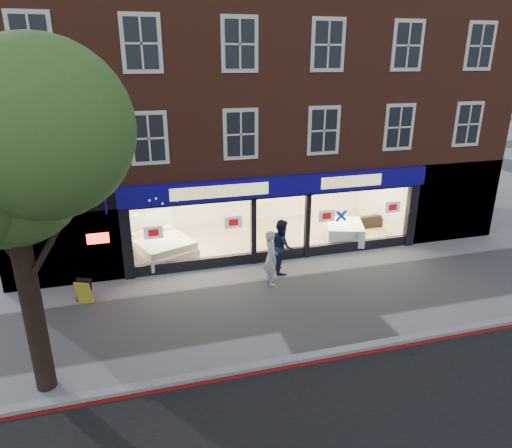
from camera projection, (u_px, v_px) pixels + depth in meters
name	position (u px, v px, depth m)	size (l,w,h in m)	color
ground	(311.00, 298.00, 14.54)	(120.00, 120.00, 0.00)	gray
kerb_line	(356.00, 355.00, 11.73)	(60.00, 0.10, 0.01)	#8C0A07
kerb_stone	(353.00, 349.00, 11.90)	(60.00, 0.25, 0.12)	gray
showroom_floor	(263.00, 238.00, 19.27)	(11.00, 4.50, 0.10)	tan
building	(252.00, 72.00, 18.51)	(19.00, 8.26, 10.30)	brown
street_tree	(4.00, 181.00, 8.91)	(4.00, 3.20, 6.60)	black
display_bed	(160.00, 245.00, 17.34)	(2.75, 2.98, 1.38)	beige
bedside_table	(138.00, 233.00, 18.83)	(0.45, 0.45, 0.55)	brown
mattress_stack	(344.00, 232.00, 18.79)	(1.97, 2.19, 0.72)	white
sofa	(362.00, 221.00, 20.31)	(1.91, 0.75, 0.56)	black
a_board	(84.00, 292.00, 14.12)	(0.51, 0.33, 0.78)	gold
pedestrian_grey	(271.00, 258.00, 15.14)	(0.70, 0.46, 1.91)	#B8BCC0
pedestrian_blue	(282.00, 246.00, 16.03)	(0.95, 0.74, 1.95)	#171F41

